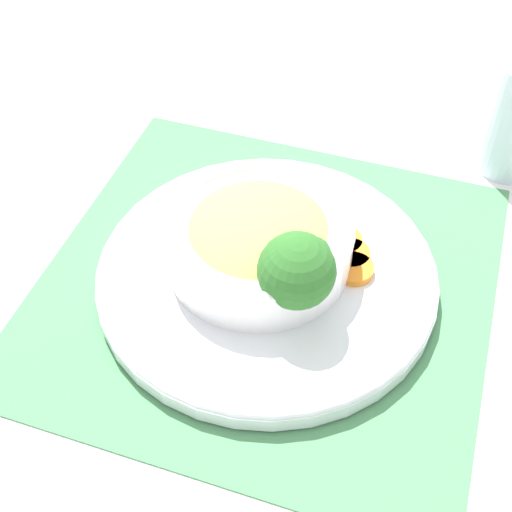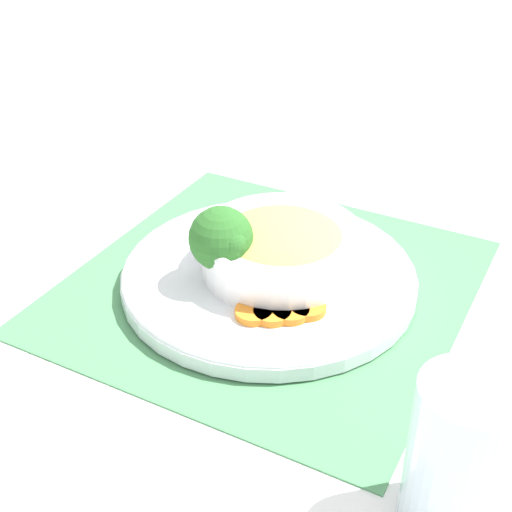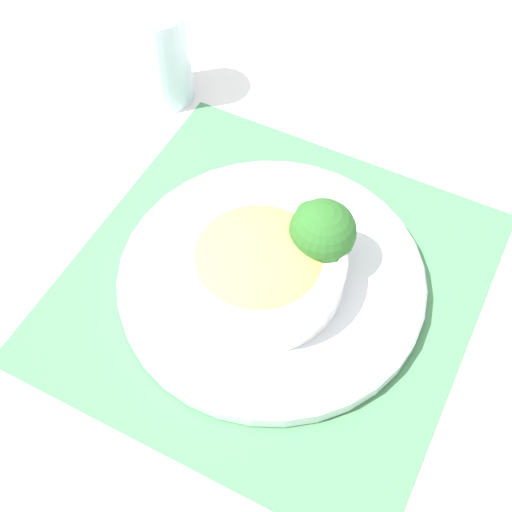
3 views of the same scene
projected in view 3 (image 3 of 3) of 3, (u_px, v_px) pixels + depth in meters
ground_plane at (271, 285)px, 0.76m from camera, size 4.00×4.00×0.00m
placemat at (271, 284)px, 0.76m from camera, size 0.44×0.44×0.00m
plate at (272, 277)px, 0.75m from camera, size 0.32×0.32×0.02m
bowl at (258, 264)px, 0.72m from camera, size 0.18×0.18×0.06m
broccoli_floret at (322, 232)px, 0.71m from camera, size 0.07×0.07×0.09m
carrot_slice_near at (284, 213)px, 0.79m from camera, size 0.04×0.04×0.01m
carrot_slice_middle at (268, 212)px, 0.79m from camera, size 0.04×0.04×0.01m
carrot_slice_far at (251, 214)px, 0.79m from camera, size 0.04×0.04×0.01m
carrot_slice_extra at (236, 219)px, 0.78m from camera, size 0.04×0.04×0.01m
water_glass at (162, 60)px, 0.89m from camera, size 0.07×0.07×0.13m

